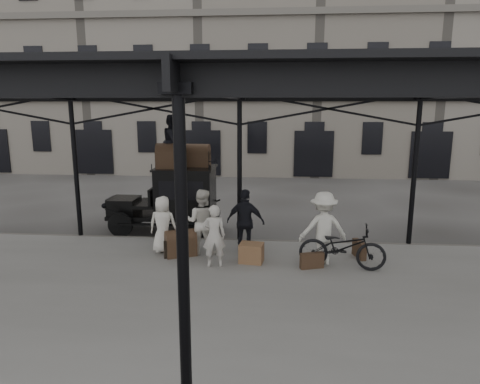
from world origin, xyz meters
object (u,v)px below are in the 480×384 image
Objects in this scene: taxi at (176,196)px; steamer_trunk_roof_near at (171,158)px; steamer_trunk_platform at (181,245)px; bicycle at (342,247)px; porter_official at (246,222)px; porter_left at (214,236)px.

steamer_trunk_roof_near is (-0.08, -0.25, 1.31)m from taxi.
steamer_trunk_platform is at bearing -75.96° from steamer_trunk_roof_near.
taxi is 2.81m from steamer_trunk_platform.
steamer_trunk_roof_near reaches higher than bicycle.
porter_official is 0.84× the size of bicycle.
porter_left is at bearing -58.89° from steamer_trunk_platform.
steamer_trunk_platform is (-1.02, 0.71, -0.50)m from porter_left.
steamer_trunk_roof_near reaches higher than porter_left.
steamer_trunk_platform is (0.70, -2.61, -0.76)m from taxi.
taxi is 3.36m from porter_official.
taxi is at bearing 67.78° from steamer_trunk_roof_near.
taxi reaches higher than steamer_trunk_platform.
bicycle is at bearing -33.16° from taxi.
steamer_trunk_roof_near is 1.11× the size of steamer_trunk_platform.
porter_left is 3.20m from bicycle.
taxi is 2.04× the size of porter_official.
bicycle is at bearing 171.70° from porter_left.
taxi is 2.29× the size of porter_left.
porter_left is at bearing -62.71° from taxi.
porter_official is at bearing -43.35° from taxi.
porter_official is 1.87m from steamer_trunk_platform.
taxi is at bearing 80.96° from steamer_trunk_platform.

